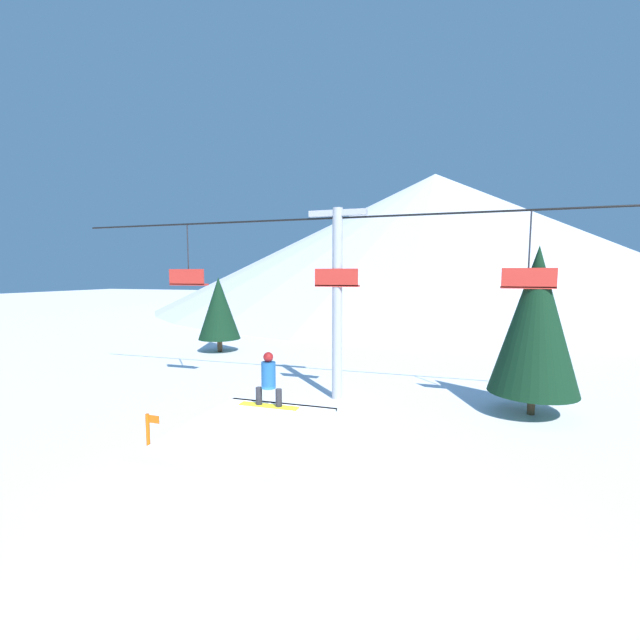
# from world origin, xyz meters

# --- Properties ---
(ground_plane) EXTENTS (220.00, 220.00, 0.00)m
(ground_plane) POSITION_xyz_m (0.00, 0.00, 0.00)
(ground_plane) COLOR white
(mountain_ridge) EXTENTS (86.97, 86.97, 21.31)m
(mountain_ridge) POSITION_xyz_m (0.00, 65.33, 10.65)
(mountain_ridge) COLOR silver
(mountain_ridge) RESTS_ON ground_plane
(snow_ramp) EXTENTS (2.81, 4.00, 1.97)m
(snow_ramp) POSITION_xyz_m (0.02, -0.58, 0.99)
(snow_ramp) COLOR white
(snow_ramp) RESTS_ON ground_plane
(snowboarder) EXTENTS (1.52, 0.35, 1.36)m
(snowboarder) POSITION_xyz_m (-0.20, 1.02, 2.65)
(snowboarder) COLOR yellow
(snowboarder) RESTS_ON snow_ramp
(chairlift) EXTENTS (24.99, 0.44, 7.85)m
(chairlift) POSITION_xyz_m (-0.57, 8.54, 4.68)
(chairlift) COLOR #B2B2B7
(chairlift) RESTS_ON ground_plane
(pine_tree_near) EXTENTS (3.15, 3.15, 6.24)m
(pine_tree_near) POSITION_xyz_m (6.86, 8.81, 3.54)
(pine_tree_near) COLOR #4C3823
(pine_tree_near) RESTS_ON ground_plane
(pine_tree_far) EXTENTS (2.77, 2.77, 4.99)m
(pine_tree_far) POSITION_xyz_m (-10.98, 16.56, 2.93)
(pine_tree_far) COLOR #4C3823
(pine_tree_far) RESTS_ON ground_plane
(trail_marker) EXTENTS (0.41, 0.10, 1.66)m
(trail_marker) POSITION_xyz_m (-3.30, 0.38, 0.89)
(trail_marker) COLOR orange
(trail_marker) RESTS_ON ground_plane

